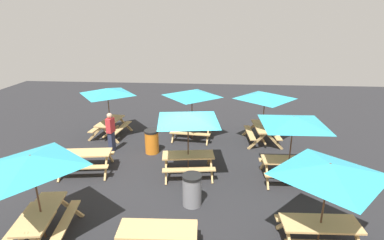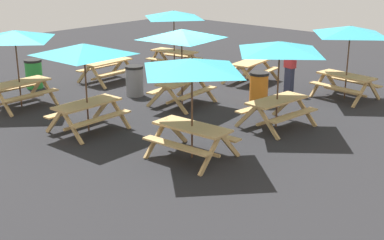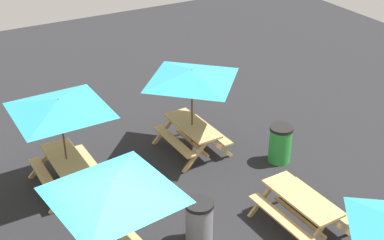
# 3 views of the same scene
# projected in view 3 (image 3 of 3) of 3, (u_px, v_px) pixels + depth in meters

# --- Properties ---
(picnic_table_1) EXTENTS (2.08, 2.08, 2.34)m
(picnic_table_1) POSITION_uv_depth(u_px,v_px,m) (192.00, 81.00, 13.11)
(picnic_table_1) COLOR tan
(picnic_table_1) RESTS_ON ground
(picnic_table_3) EXTENTS (2.80, 2.80, 2.34)m
(picnic_table_3) POSITION_uv_depth(u_px,v_px,m) (114.00, 197.00, 9.02)
(picnic_table_3) COLOR tan
(picnic_table_3) RESTS_ON ground
(picnic_table_6) EXTENTS (2.83, 2.83, 2.34)m
(picnic_table_6) POSITION_uv_depth(u_px,v_px,m) (60.00, 112.00, 11.71)
(picnic_table_6) COLOR tan
(picnic_table_6) RESTS_ON ground
(picnic_table_7) EXTENTS (1.86, 1.60, 0.81)m
(picnic_table_7) POSITION_uv_depth(u_px,v_px,m) (301.00, 204.00, 11.14)
(picnic_table_7) COLOR tan
(picnic_table_7) RESTS_ON ground
(trash_bin_gray) EXTENTS (0.59, 0.59, 0.98)m
(trash_bin_gray) POSITION_uv_depth(u_px,v_px,m) (199.00, 222.00, 10.74)
(trash_bin_gray) COLOR gray
(trash_bin_gray) RESTS_ON ground
(trash_bin_green) EXTENTS (0.59, 0.59, 0.98)m
(trash_bin_green) POSITION_uv_depth(u_px,v_px,m) (280.00, 144.00, 13.39)
(trash_bin_green) COLOR green
(trash_bin_green) RESTS_ON ground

